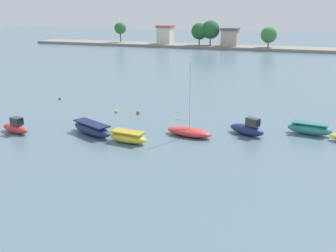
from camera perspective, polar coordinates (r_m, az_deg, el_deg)
moored_boat_2 at (r=42.32m, az=-21.29°, el=-0.16°), size 3.70×1.91×1.67m
moored_boat_3 at (r=39.68m, az=-11.03°, el=-0.41°), size 5.75×3.86×1.22m
moored_boat_4 at (r=36.88m, az=-5.84°, el=-1.62°), size 4.07×2.06×1.10m
moored_boat_5 at (r=38.60m, az=3.09°, el=-0.81°), size 4.91×2.53×7.28m
moored_boat_6 at (r=39.60m, az=11.49°, el=-0.40°), size 3.97×2.76×1.84m
moored_boat_7 at (r=41.46m, az=19.88°, el=-0.39°), size 4.39×1.91×1.19m
mooring_buoy_1 at (r=46.64m, az=-4.39°, el=1.98°), size 0.41×0.41×0.41m
mooring_buoy_2 at (r=47.53m, az=-7.55°, el=2.14°), size 0.37×0.37×0.37m
mooring_buoy_4 at (r=55.86m, az=-15.47°, el=3.88°), size 0.33×0.33×0.33m
distant_shoreline at (r=122.45m, az=9.52°, el=12.19°), size 123.22×9.61×8.29m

